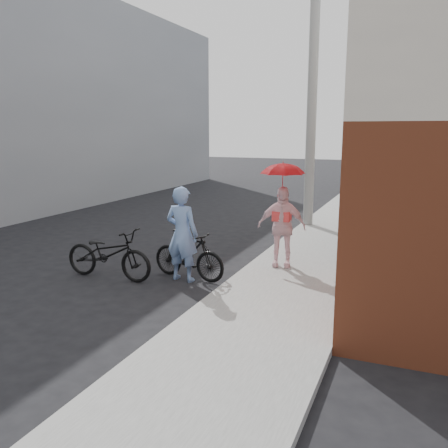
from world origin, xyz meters
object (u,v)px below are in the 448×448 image
Objects in this scene: officer at (182,234)px; kimono_woman at (282,227)px; utility_pole at (312,108)px; bike_right at (188,255)px; planter at (359,255)px; bike_left at (108,254)px.

officer is 1.11× the size of kimono_woman.
utility_pole reaches higher than bike_right.
utility_pole is at bearing -97.24° from officer.
kimono_woman is 1.95m from planter.
planter is at bearing -138.31° from officer.
utility_pole is 5.18m from planter.
officer is at bearing -71.87° from bike_left.
kimono_woman is (0.45, -4.60, -2.55)m from utility_pole.
bike_left is 1.58m from bike_right.
officer is at bearing 159.31° from bike_right.
bike_right is (-1.10, -5.78, -3.01)m from utility_pole.
officer reaches higher than bike_right.
bike_left reaches higher than bike_right.
kimono_woman is at bearing -84.41° from utility_pole.
bike_right is at bearing -100.77° from utility_pole.
planter is (1.45, 1.07, -0.73)m from kimono_woman.
bike_left is at bearing 22.07° from officer.
officer reaches higher than kimono_woman.
bike_left is (-1.40, -0.46, -0.42)m from officer.
kimono_woman is at bearing -44.82° from bike_right.
kimono_woman is 4.30× the size of planter.
planter is (3.07, 2.37, -0.70)m from officer.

